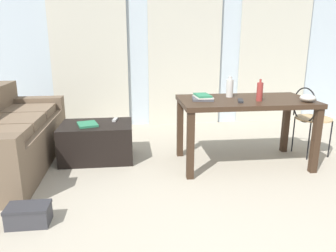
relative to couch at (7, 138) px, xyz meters
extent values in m
plane|color=#B2A893|center=(2.24, -0.37, -0.33)|extent=(7.97, 7.97, 0.00)
cube|color=silver|center=(2.24, 1.69, 0.96)|extent=(5.81, 0.10, 2.58)
cube|color=beige|center=(0.75, 1.61, 0.83)|extent=(1.16, 0.03, 2.31)
cube|color=beige|center=(2.24, 1.61, 0.83)|extent=(1.16, 0.03, 2.31)
cube|color=beige|center=(3.72, 1.61, 0.83)|extent=(1.16, 0.03, 2.31)
cube|color=brown|center=(0.04, 0.00, -0.10)|extent=(0.82, 2.02, 0.45)
cube|color=brown|center=(0.04, 0.91, 0.21)|extent=(0.81, 0.20, 0.16)
cube|color=#7D664F|center=(0.09, 0.54, 0.18)|extent=(0.57, 0.52, 0.10)
cube|color=#7D664F|center=(0.09, 0.00, 0.18)|extent=(0.57, 0.52, 0.10)
cube|color=black|center=(0.95, 0.12, -0.12)|extent=(0.82, 0.59, 0.42)
cube|color=#382619|center=(2.60, -0.23, 0.39)|extent=(1.43, 0.77, 0.05)
cube|color=#382619|center=(1.93, -0.56, 0.02)|extent=(0.07, 0.07, 0.69)
cube|color=#382619|center=(3.26, -0.56, 0.02)|extent=(0.07, 0.07, 0.69)
cube|color=#382619|center=(1.93, 0.10, 0.02)|extent=(0.07, 0.07, 0.69)
cube|color=#382619|center=(3.26, 0.10, 0.02)|extent=(0.07, 0.07, 0.69)
cylinder|color=tan|center=(3.53, -0.05, 0.13)|extent=(0.42, 0.42, 0.02)
cylinder|color=black|center=(3.69, -0.17, -0.10)|extent=(0.02, 0.02, 0.45)
cylinder|color=black|center=(3.65, 0.12, -0.10)|extent=(0.02, 0.02, 0.45)
cylinder|color=black|center=(3.40, -0.21, -0.10)|extent=(0.02, 0.02, 0.45)
cylinder|color=black|center=(3.36, 0.08, -0.10)|extent=(0.02, 0.02, 0.45)
torus|color=black|center=(3.38, -0.06, 0.30)|extent=(0.07, 0.41, 0.41)
cylinder|color=black|center=(3.41, -0.24, 0.22)|extent=(0.02, 0.02, 0.16)
cylinder|color=black|center=(3.36, 0.11, 0.22)|extent=(0.02, 0.02, 0.16)
cylinder|color=beige|center=(2.46, -0.08, 0.51)|extent=(0.08, 0.08, 0.19)
cylinder|color=beige|center=(2.46, -0.08, 0.63)|extent=(0.04, 0.04, 0.03)
cylinder|color=#99332D|center=(2.70, -0.35, 0.51)|extent=(0.06, 0.06, 0.19)
cylinder|color=#99332D|center=(2.70, -0.35, 0.63)|extent=(0.02, 0.02, 0.04)
ellipsoid|color=beige|center=(3.18, -0.46, 0.46)|extent=(0.16, 0.16, 0.08)
cube|color=#4C4C51|center=(2.13, -0.20, 0.43)|extent=(0.26, 0.31, 0.02)
cube|color=silver|center=(2.13, -0.20, 0.45)|extent=(0.18, 0.26, 0.01)
cube|color=#2D7F56|center=(2.13, -0.20, 0.46)|extent=(0.16, 0.26, 0.02)
cube|color=#232326|center=(2.49, -0.37, 0.43)|extent=(0.10, 0.19, 0.02)
cube|color=#B7B7B2|center=(1.16, 0.26, 0.11)|extent=(0.07, 0.15, 0.02)
cube|color=#2D7F56|center=(0.86, 0.07, 0.11)|extent=(0.27, 0.30, 0.02)
cube|color=#38383D|center=(0.56, -1.24, -0.26)|extent=(0.31, 0.19, 0.13)
cube|color=#313135|center=(0.56, -1.24, -0.18)|extent=(0.32, 0.19, 0.02)
camera|label=1|loc=(1.35, -3.53, 1.05)|focal=34.23mm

